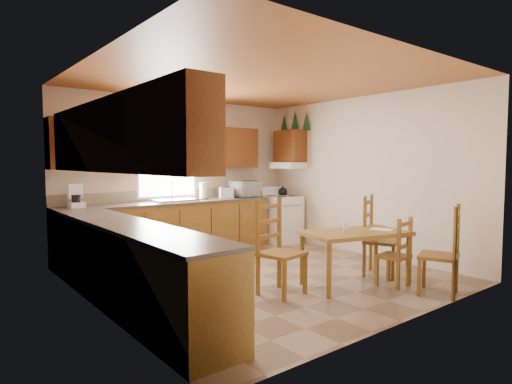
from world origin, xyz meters
TOP-DOWN VIEW (x-y plane):
  - floor at (0.00, 0.00)m, footprint 4.50×4.50m
  - ceiling at (0.00, 0.00)m, footprint 4.50×4.50m
  - wall_left at (-2.25, 0.00)m, footprint 4.50×4.50m
  - wall_right at (2.25, 0.00)m, footprint 4.50×4.50m
  - wall_back at (0.00, 2.25)m, footprint 4.50×4.50m
  - wall_front at (0.00, -2.25)m, footprint 4.50×4.50m
  - lower_cab_back at (-0.38, 1.95)m, footprint 3.75×0.60m
  - lower_cab_left at (-1.95, -0.15)m, footprint 0.60×3.60m
  - counter_back at (-0.38, 1.95)m, footprint 3.75×0.63m
  - counter_left at (-1.95, -0.15)m, footprint 0.63×3.60m
  - backsplash at (-0.38, 2.24)m, footprint 3.75×0.01m
  - upper_cab_back_left at (-1.55, 2.08)m, footprint 1.41×0.33m
  - upper_cab_back_right at (0.86, 2.08)m, footprint 1.25×0.33m
  - upper_cab_left at (-2.08, -0.15)m, footprint 0.33×3.60m
  - upper_cab_stove at (2.08, 1.65)m, footprint 0.33×0.62m
  - range_hood at (2.03, 1.65)m, footprint 0.44×0.62m
  - window_frame at (-0.30, 2.22)m, footprint 1.13×0.02m
  - window_pane at (-0.30, 2.21)m, footprint 1.05×0.01m
  - window_valance at (-0.30, 2.19)m, footprint 1.19×0.01m
  - sink_basin at (-0.30, 1.95)m, footprint 0.75×0.45m
  - pine_decal_a at (2.21, 1.33)m, footprint 0.22×0.22m
  - pine_decal_b at (2.21, 1.65)m, footprint 0.22×0.22m
  - pine_decal_c at (2.21, 1.97)m, footprint 0.22×0.22m
  - stove at (1.88, 1.65)m, footprint 0.65×0.67m
  - coffeemaker at (-1.90, 1.96)m, footprint 0.24×0.27m
  - paper_towel at (0.29, 1.99)m, footprint 0.16×0.16m
  - toaster at (0.75, 1.95)m, footprint 0.28×0.23m
  - microwave at (1.20, 1.95)m, footprint 0.55×0.43m
  - dining_table at (0.64, -1.12)m, footprint 1.46×1.06m
  - chair_near_left at (1.12, -1.99)m, footprint 0.58×0.57m
  - chair_near_right at (1.04, -1.43)m, footprint 0.41×0.39m
  - chair_far_left at (-0.35, -0.82)m, footprint 0.56×0.54m
  - chair_far_right at (1.33, -1.05)m, footprint 0.61×0.60m
  - table_paper at (1.03, -1.24)m, footprint 0.29×0.33m
  - table_card at (0.55, -1.05)m, footprint 0.09×0.02m

SIDE VIEW (x-z plane):
  - floor at x=0.00m, z-range 0.00..0.00m
  - dining_table at x=0.64m, z-range 0.00..0.70m
  - chair_near_right at x=1.04m, z-range 0.00..0.88m
  - lower_cab_back at x=-0.38m, z-range 0.00..0.88m
  - lower_cab_left at x=-1.95m, z-range 0.00..0.88m
  - stove at x=1.88m, z-range 0.00..0.90m
  - chair_near_left at x=1.12m, z-range 0.00..1.08m
  - chair_far_right at x=1.33m, z-range 0.00..1.11m
  - chair_far_left at x=-0.35m, z-range 0.00..1.14m
  - table_paper at x=1.03m, z-range 0.70..0.71m
  - table_card at x=0.55m, z-range 0.70..0.82m
  - counter_back at x=-0.38m, z-range 0.88..0.92m
  - counter_left at x=-1.95m, z-range 0.88..0.92m
  - sink_basin at x=-0.30m, z-range 0.92..0.96m
  - backsplash at x=-0.38m, z-range 0.92..1.10m
  - toaster at x=0.75m, z-range 0.92..1.12m
  - paper_towel at x=0.29m, z-range 0.92..1.22m
  - microwave at x=1.20m, z-range 0.92..1.22m
  - coffeemaker at x=-1.90m, z-range 0.92..1.25m
  - wall_left at x=-2.25m, z-range 1.35..1.35m
  - wall_right at x=2.25m, z-range 1.35..1.35m
  - wall_back at x=0.00m, z-range 1.35..1.35m
  - wall_front at x=0.00m, z-range 1.35..1.35m
  - range_hood at x=2.03m, z-range 1.46..1.58m
  - window_frame at x=-0.30m, z-range 0.96..2.14m
  - window_pane at x=-0.30m, z-range 1.00..2.10m
  - upper_cab_back_left at x=-1.55m, z-range 1.48..2.23m
  - upper_cab_back_right at x=0.86m, z-range 1.48..2.23m
  - upper_cab_left at x=-2.08m, z-range 1.48..2.23m
  - upper_cab_stove at x=2.08m, z-range 1.59..2.21m
  - window_valance at x=-0.30m, z-range 1.93..2.17m
  - pine_decal_a at x=2.21m, z-range 2.20..2.56m
  - pine_decal_c at x=2.21m, z-range 2.20..2.56m
  - pine_decal_b at x=2.21m, z-range 2.24..2.60m
  - ceiling at x=0.00m, z-range 2.70..2.70m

